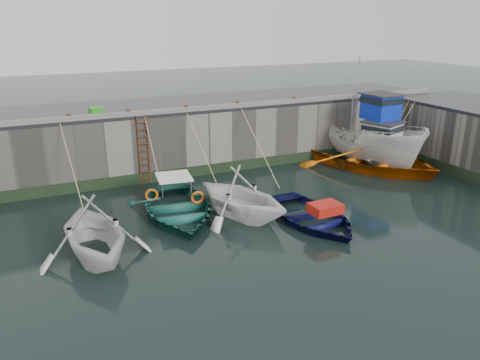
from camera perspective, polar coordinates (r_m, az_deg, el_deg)
name	(u,v)px	position (r m, az deg, el deg)	size (l,w,h in m)	color
ground	(291,275)	(14.32, 6.28, -11.41)	(120.00, 120.00, 0.00)	black
quay_back	(170,136)	(24.61, -8.48, 5.36)	(30.00, 5.00, 3.00)	slate
road_back	(169,105)	(24.29, -8.66, 8.98)	(30.00, 5.00, 0.16)	black
kerb_back	(183,110)	(22.04, -6.97, 8.52)	(30.00, 0.30, 0.20)	slate
algae_back	(187,172)	(22.60, -6.52, 0.92)	(30.00, 0.08, 0.50)	black
ladder	(144,150)	(21.69, -11.65, 3.57)	(0.51, 0.08, 3.20)	#3F1E0F
boat_near_white	(96,255)	(15.99, -17.17, -8.78)	(3.79, 4.39, 2.32)	silver
boat_near_white_rope	(80,208)	(20.02, -18.93, -3.22)	(0.04, 4.65, 3.10)	tan
boat_near_blue	(178,215)	(18.46, -7.61, -4.20)	(3.86, 5.40, 1.12)	#164F45
boat_near_blue_rope	(156,188)	(21.49, -10.25, -0.94)	(0.04, 3.12, 3.10)	tan
boat_near_blacktrim	(241,216)	(18.17, 0.12, -4.41)	(3.75, 4.34, 2.29)	white
boat_near_blacktrim_rope	(206,185)	(21.57, -4.21, -0.60)	(0.04, 3.87, 3.10)	tan
boat_near_navy	(311,222)	(17.90, 8.68, -5.03)	(3.33, 4.66, 0.97)	#090C3A
boat_near_navy_rope	(256,184)	(21.70, 1.97, -0.44)	(0.04, 5.15, 3.10)	tan
boat_far_white	(369,141)	(25.43, 15.50, 4.57)	(3.29, 7.48, 5.82)	silver
boat_far_orange	(370,157)	(24.95, 15.52, 2.67)	(7.54, 8.80, 4.54)	#D8610B
fish_crate	(96,110)	(22.50, -17.14, 8.12)	(0.58, 0.39, 0.27)	green
bollard_a	(69,117)	(21.22, -20.12, 7.20)	(0.18, 0.18, 0.28)	#3F1E0F
bollard_b	(128,113)	(21.53, -13.46, 8.00)	(0.18, 0.18, 0.28)	#3F1E0F
bollard_c	(186,108)	(22.19, -6.55, 8.71)	(0.18, 0.18, 0.28)	#3F1E0F
bollard_d	(237,104)	(23.10, -0.34, 9.24)	(0.18, 0.18, 0.28)	#3F1E0F
bollard_e	(294,100)	(24.56, 6.60, 9.70)	(0.18, 0.18, 0.28)	#3F1E0F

